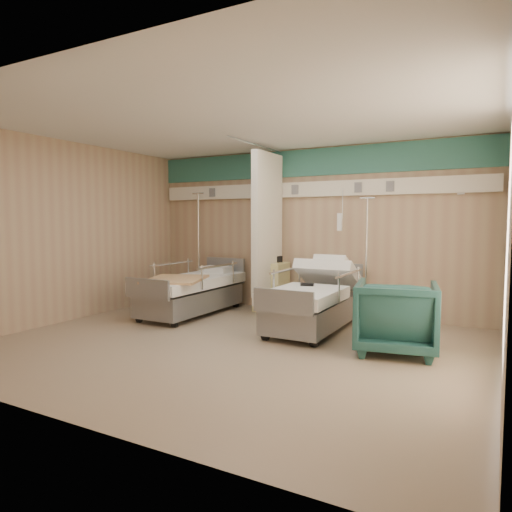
# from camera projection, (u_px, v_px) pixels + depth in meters

# --- Properties ---
(ground) EXTENTS (6.00, 5.00, 0.00)m
(ground) POSITION_uv_depth(u_px,v_px,m) (232.00, 345.00, 5.76)
(ground) COLOR #87705D
(ground) RESTS_ON ground
(room_walls) EXTENTS (6.04, 5.04, 2.82)m
(room_walls) POSITION_uv_depth(u_px,v_px,m) (240.00, 198.00, 5.85)
(room_walls) COLOR tan
(room_walls) RESTS_ON ground
(bed_right) EXTENTS (1.00, 2.16, 0.63)m
(bed_right) POSITION_uv_depth(u_px,v_px,m) (314.00, 308.00, 6.59)
(bed_right) COLOR white
(bed_right) RESTS_ON ground
(bed_left) EXTENTS (1.00, 2.16, 0.63)m
(bed_left) POSITION_uv_depth(u_px,v_px,m) (191.00, 296.00, 7.64)
(bed_left) COLOR white
(bed_left) RESTS_ON ground
(bedside_cabinet) EXTENTS (0.50, 0.48, 0.85)m
(bedside_cabinet) POSITION_uv_depth(u_px,v_px,m) (271.00, 287.00, 7.92)
(bedside_cabinet) COLOR #DBD289
(bedside_cabinet) RESTS_ON ground
(visitor_armchair) EXTENTS (1.07, 1.10, 0.86)m
(visitor_armchair) POSITION_uv_depth(u_px,v_px,m) (396.00, 317.00, 5.42)
(visitor_armchair) COLOR #1D4845
(visitor_armchair) RESTS_ON ground
(waffle_blanket) EXTENTS (0.61, 0.55, 0.06)m
(waffle_blanket) POSITION_uv_depth(u_px,v_px,m) (398.00, 278.00, 5.37)
(waffle_blanket) COLOR white
(waffle_blanket) RESTS_ON visitor_armchair
(iv_stand_right) EXTENTS (0.35, 0.35, 1.93)m
(iv_stand_right) POSITION_uv_depth(u_px,v_px,m) (366.00, 296.00, 7.14)
(iv_stand_right) COLOR silver
(iv_stand_right) RESTS_ON ground
(iv_stand_left) EXTENTS (0.37, 0.37, 2.09)m
(iv_stand_left) POSITION_uv_depth(u_px,v_px,m) (199.00, 281.00, 8.65)
(iv_stand_left) COLOR silver
(iv_stand_left) RESTS_ON ground
(call_remote) EXTENTS (0.20, 0.12, 0.04)m
(call_remote) POSITION_uv_depth(u_px,v_px,m) (307.00, 284.00, 6.58)
(call_remote) COLOR black
(call_remote) RESTS_ON bed_right
(tan_blanket) EXTENTS (1.14, 1.27, 0.04)m
(tan_blanket) POSITION_uv_depth(u_px,v_px,m) (176.00, 279.00, 7.18)
(tan_blanket) COLOR tan
(tan_blanket) RESTS_ON bed_left
(toiletry_bag) EXTENTS (0.23, 0.20, 0.11)m
(toiletry_bag) POSITION_uv_depth(u_px,v_px,m) (276.00, 259.00, 7.94)
(toiletry_bag) COLOR black
(toiletry_bag) RESTS_ON bedside_cabinet
(white_cup) EXTENTS (0.10, 0.10, 0.12)m
(white_cup) POSITION_uv_depth(u_px,v_px,m) (265.00, 258.00, 8.08)
(white_cup) COLOR white
(white_cup) RESTS_ON bedside_cabinet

